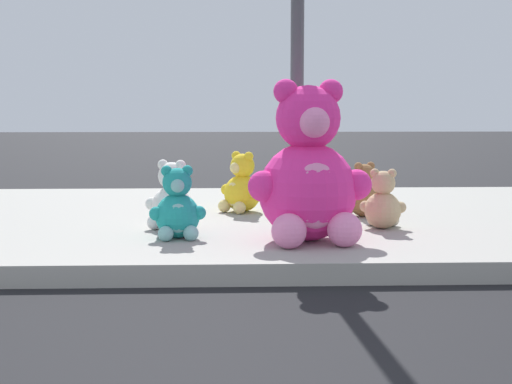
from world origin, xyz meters
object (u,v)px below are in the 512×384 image
object	(u,v)px
plush_pink_large	(309,177)
plush_brown	(363,195)
plush_teal	(178,209)
plush_lime	(305,185)
plush_white	(171,201)
plush_tan	(383,204)
sign_pole	(297,21)
plush_yellow	(241,188)

from	to	relation	value
plush_pink_large	plush_brown	distance (m)	1.42
plush_teal	plush_brown	size ratio (longest dim) A/B	1.12
plush_lime	plush_white	distance (m)	1.59
plush_tan	plush_pink_large	bearing A→B (deg)	-140.62
plush_teal	plush_white	distance (m)	0.49
plush_teal	plush_lime	bearing A→B (deg)	52.86
plush_pink_large	plush_lime	distance (m)	1.68
sign_pole	plush_yellow	bearing A→B (deg)	114.43
plush_brown	sign_pole	bearing A→B (deg)	-136.36
sign_pole	plush_lime	distance (m)	1.81
plush_brown	plush_pink_large	bearing A→B (deg)	-117.41
plush_teal	plush_lime	xyz separation A→B (m)	(1.14, 1.51, 0.02)
plush_brown	plush_tan	size ratio (longest dim) A/B	1.01
plush_white	plush_yellow	world-z (taller)	plush_yellow
plush_lime	plush_yellow	size ratio (longest dim) A/B	1.05
plush_pink_large	plush_yellow	size ratio (longest dim) A/B	2.10
plush_pink_large	plush_yellow	bearing A→B (deg)	107.13
sign_pole	plush_lime	size ratio (longest dim) A/B	5.24
sign_pole	plush_brown	distance (m)	1.76
sign_pole	plush_tan	distance (m)	1.66
plush_teal	plush_brown	world-z (taller)	plush_teal
sign_pole	plush_pink_large	xyz separation A→B (m)	(0.04, -0.59, -1.21)
plush_pink_large	plush_white	bearing A→B (deg)	149.44
plush_teal	plush_tan	size ratio (longest dim) A/B	1.13
plush_pink_large	plush_brown	size ratio (longest dim) A/B	2.42
plush_lime	plush_tan	world-z (taller)	plush_lime
plush_tan	plush_white	bearing A→B (deg)	177.46
plush_pink_large	plush_tan	xyz separation A→B (m)	(0.68, 0.56, -0.29)
sign_pole	plush_brown	size ratio (longest dim) A/B	6.36
plush_brown	plush_white	size ratio (longest dim) A/B	0.88
plush_teal	plush_yellow	world-z (taller)	plush_yellow
plush_pink_large	plush_lime	size ratio (longest dim) A/B	1.99
plush_white	plush_yellow	size ratio (longest dim) A/B	0.99
plush_lime	sign_pole	bearing A→B (deg)	-99.69
plush_brown	plush_yellow	world-z (taller)	plush_yellow
plush_teal	plush_white	world-z (taller)	plush_white
plush_tan	plush_brown	bearing A→B (deg)	93.76
plush_teal	plush_lime	distance (m)	1.89
plush_pink_large	plush_tan	distance (m)	0.93
plush_brown	plush_white	world-z (taller)	plush_white
plush_lime	plush_white	bearing A→B (deg)	-140.27
plush_teal	plush_pink_large	bearing A→B (deg)	-8.60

